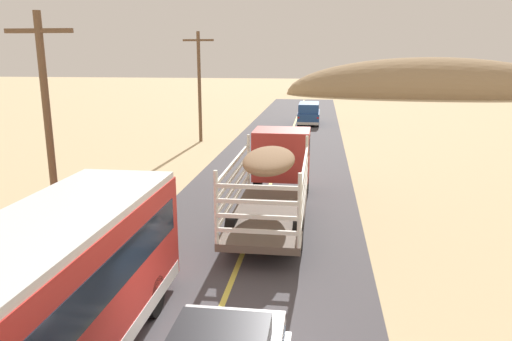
% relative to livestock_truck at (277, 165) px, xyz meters
% --- Properties ---
extents(livestock_truck, '(2.53, 9.70, 3.02)m').
position_rel_livestock_truck_xyz_m(livestock_truck, '(0.00, 0.00, 0.00)').
color(livestock_truck, '#B2332D').
rests_on(livestock_truck, road_surface).
extents(bus, '(2.54, 10.00, 3.21)m').
position_rel_livestock_truck_xyz_m(bus, '(-3.31, -12.34, -0.04)').
color(bus, red).
rests_on(bus, road_surface).
extents(car_far, '(1.90, 4.62, 1.93)m').
position_rel_livestock_truck_xyz_m(car_far, '(0.64, 24.78, -0.70)').
color(car_far, '#264C8C').
rests_on(car_far, road_surface).
extents(power_pole_near, '(2.20, 0.24, 7.52)m').
position_rel_livestock_truck_xyz_m(power_pole_near, '(-6.95, -4.95, 2.26)').
color(power_pole_near, brown).
rests_on(power_pole_near, ground).
extents(power_pole_mid, '(2.20, 0.24, 7.78)m').
position_rel_livestock_truck_xyz_m(power_pole_mid, '(-6.95, 14.84, 2.39)').
color(power_pole_mid, brown).
rests_on(power_pole_mid, ground).
extents(distant_hill, '(44.50, 16.23, 11.60)m').
position_rel_livestock_truck_xyz_m(distant_hill, '(18.43, 59.49, -1.79)').
color(distant_hill, '#997C5A').
rests_on(distant_hill, ground).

